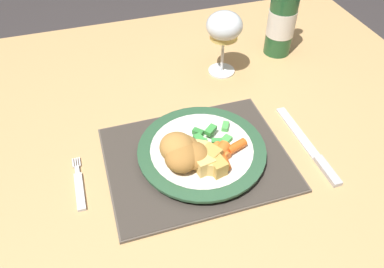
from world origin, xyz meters
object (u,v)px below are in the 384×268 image
(bottle, at_px, (283,13))
(dining_table, at_px, (201,145))
(dinner_plate, at_px, (202,151))
(table_knife, at_px, (312,150))
(fork, at_px, (79,187))
(wine_glass, at_px, (224,29))

(bottle, bearing_deg, dining_table, -146.52)
(dinner_plate, xyz_separation_m, table_knife, (0.21, -0.05, -0.01))
(dinner_plate, relative_size, bottle, 0.81)
(dinner_plate, height_order, fork, dinner_plate)
(dining_table, xyz_separation_m, bottle, (0.26, 0.17, 0.20))
(wine_glass, xyz_separation_m, bottle, (0.17, 0.04, -0.01))
(dining_table, xyz_separation_m, dinner_plate, (-0.04, -0.12, 0.11))
(dinner_plate, bearing_deg, table_knife, -12.97)
(fork, relative_size, bottle, 0.41)
(fork, height_order, wine_glass, wine_glass)
(dining_table, xyz_separation_m, fork, (-0.27, -0.12, 0.10))
(dining_table, relative_size, table_knife, 5.17)
(dining_table, height_order, wine_glass, wine_glass)
(table_knife, distance_m, bottle, 0.37)
(dinner_plate, bearing_deg, wine_glass, 61.90)
(bottle, bearing_deg, fork, -150.67)
(fork, relative_size, wine_glass, 0.80)
(dining_table, height_order, dinner_plate, dinner_plate)
(dining_table, relative_size, fork, 9.36)
(dinner_plate, height_order, bottle, bottle)
(wine_glass, bearing_deg, dinner_plate, -118.10)
(dining_table, bearing_deg, table_knife, -45.30)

